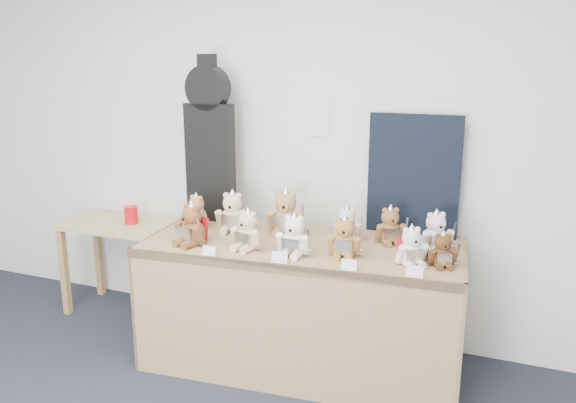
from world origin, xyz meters
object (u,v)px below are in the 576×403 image
at_px(teddy_front_far_left, 192,226).
at_px(teddy_back_left, 233,214).
at_px(side_table, 121,238).
at_px(teddy_back_end, 436,233).
at_px(red_cup, 131,215).
at_px(teddy_front_end, 443,252).
at_px(teddy_front_left, 248,232).
at_px(teddy_back_far_left, 196,212).
at_px(guitar_case, 210,141).
at_px(teddy_front_centre, 294,237).
at_px(teddy_back_centre_left, 285,215).
at_px(teddy_back_right, 390,227).
at_px(teddy_back_centre_right, 347,225).
at_px(teddy_front_right, 344,239).
at_px(display_table, 298,274).
at_px(teddy_front_far_right, 411,248).

xyz_separation_m(teddy_front_far_left, teddy_back_left, (0.11, 0.34, 0.01)).
relative_size(side_table, teddy_back_end, 3.24).
relative_size(red_cup, teddy_front_end, 0.62).
bearing_deg(teddy_front_left, teddy_back_far_left, 161.35).
height_order(red_cup, teddy_back_end, teddy_back_end).
bearing_deg(side_table, teddy_front_left, -20.87).
relative_size(guitar_case, red_cup, 8.55).
distance_m(teddy_front_centre, teddy_back_centre_left, 0.42).
distance_m(guitar_case, red_cup, 0.89).
bearing_deg(teddy_back_centre_left, guitar_case, 156.11).
xyz_separation_m(side_table, guitar_case, (0.78, 0.05, 0.78)).
xyz_separation_m(teddy_front_end, teddy_back_right, (-0.35, 0.31, 0.02)).
bearing_deg(teddy_back_centre_right, red_cup, 153.95).
height_order(teddy_front_right, teddy_back_left, teddy_back_left).
bearing_deg(guitar_case, teddy_back_far_left, -89.29).
bearing_deg(teddy_front_far_left, display_table, 34.26).
xyz_separation_m(side_table, teddy_back_centre_left, (1.40, -0.09, 0.35)).
bearing_deg(teddy_back_end, teddy_front_right, 179.02).
relative_size(teddy_back_centre_right, teddy_back_far_left, 0.94).
distance_m(side_table, teddy_back_far_left, 0.85).
relative_size(teddy_back_centre_left, teddy_back_right, 1.27).
bearing_deg(teddy_back_centre_right, side_table, 154.37).
bearing_deg(teddy_front_end, teddy_front_left, 165.33).
distance_m(guitar_case, teddy_back_centre_left, 0.77).
bearing_deg(teddy_front_right, teddy_back_left, 156.68).
bearing_deg(teddy_back_left, teddy_front_far_right, -21.32).
xyz_separation_m(display_table, teddy_back_far_left, (-0.80, 0.15, 0.27)).
bearing_deg(teddy_back_centre_right, display_table, -157.48).
bearing_deg(teddy_front_left, teddy_front_centre, 9.95).
distance_m(teddy_front_end, teddy_back_right, 0.47).
bearing_deg(teddy_back_centre_right, teddy_front_far_right, -57.60).
relative_size(red_cup, teddy_front_centre, 0.48).
bearing_deg(teddy_front_right, teddy_front_end, -5.64).
bearing_deg(red_cup, display_table, -12.00).
bearing_deg(teddy_back_end, teddy_back_far_left, 150.45).
relative_size(teddy_front_end, teddy_back_far_left, 0.86).
bearing_deg(red_cup, teddy_front_centre, -17.31).
relative_size(teddy_back_left, teddy_back_centre_right, 1.27).
bearing_deg(teddy_back_right, teddy_front_far_right, -88.39).
bearing_deg(teddy_front_far_right, teddy_back_centre_right, 111.65).
relative_size(side_table, guitar_case, 0.77).
height_order(display_table, red_cup, red_cup).
xyz_separation_m(teddy_front_right, teddy_back_left, (-0.82, 0.20, 0.01)).
bearing_deg(teddy_front_right, display_table, 158.78).
xyz_separation_m(display_table, red_cup, (-1.47, 0.31, 0.15)).
bearing_deg(side_table, guitar_case, 1.93).
xyz_separation_m(guitar_case, teddy_back_far_left, (-0.01, -0.20, -0.46)).
relative_size(display_table, teddy_front_far_left, 6.99).
relative_size(display_table, teddy_front_left, 7.47).
xyz_separation_m(teddy_front_centre, teddy_back_left, (-0.55, 0.29, 0.01)).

